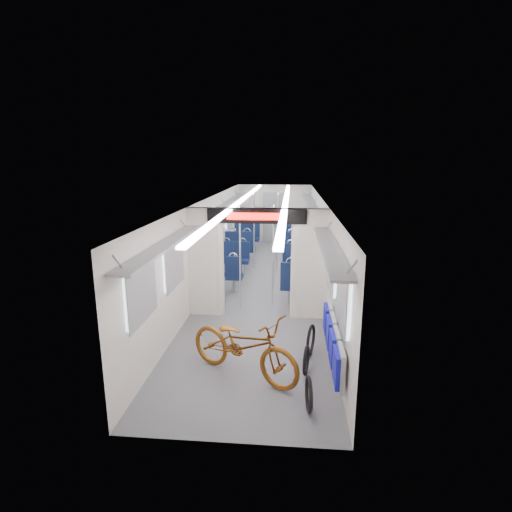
% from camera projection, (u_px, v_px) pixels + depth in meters
% --- Properties ---
extents(carriage, '(12.00, 12.02, 2.31)m').
position_uv_depth(carriage, '(263.00, 232.00, 9.90)').
color(carriage, '#515456').
rests_on(carriage, ground).
extents(bicycle, '(2.04, 1.56, 1.03)m').
position_uv_depth(bicycle, '(244.00, 345.00, 6.04)').
color(bicycle, brown).
rests_on(bicycle, ground).
extents(flip_bench, '(0.12, 2.12, 0.54)m').
position_uv_depth(flip_bench, '(333.00, 340.00, 6.05)').
color(flip_bench, gray).
rests_on(flip_bench, carriage).
extents(bike_hoop_a, '(0.09, 0.49, 0.48)m').
position_uv_depth(bike_hoop_a, '(309.00, 396.00, 5.25)').
color(bike_hoop_a, black).
rests_on(bike_hoop_a, ground).
extents(bike_hoop_b, '(0.13, 0.47, 0.47)m').
position_uv_depth(bike_hoop_b, '(306.00, 362.00, 6.16)').
color(bike_hoop_b, black).
rests_on(bike_hoop_b, ground).
extents(bike_hoop_c, '(0.19, 0.52, 0.53)m').
position_uv_depth(bike_hoop_c, '(311.00, 341.00, 6.80)').
color(bike_hoop_c, black).
rests_on(bike_hoop_c, ground).
extents(seat_bay_near_left, '(0.88, 1.94, 1.06)m').
position_uv_depth(seat_bay_near_left, '(230.00, 264.00, 10.74)').
color(seat_bay_near_left, '#0B1634').
rests_on(seat_bay_near_left, ground).
extents(seat_bay_near_right, '(0.93, 2.16, 1.13)m').
position_uv_depth(seat_bay_near_right, '(300.00, 270.00, 10.01)').
color(seat_bay_near_right, '#0B1634').
rests_on(seat_bay_near_right, ground).
extents(seat_bay_far_left, '(0.94, 2.23, 1.15)m').
position_uv_depth(seat_bay_far_left, '(244.00, 239.00, 13.83)').
color(seat_bay_far_left, '#0B1634').
rests_on(seat_bay_far_left, ground).
extents(seat_bay_far_right, '(0.89, 2.00, 1.08)m').
position_uv_depth(seat_bay_far_right, '(298.00, 240.00, 13.96)').
color(seat_bay_far_right, '#0B1634').
rests_on(seat_bay_far_right, ground).
extents(stanchion_near_left, '(0.04, 0.04, 2.30)m').
position_uv_depth(stanchion_near_left, '(240.00, 259.00, 8.65)').
color(stanchion_near_left, silver).
rests_on(stanchion_near_left, ground).
extents(stanchion_near_right, '(0.04, 0.04, 2.30)m').
position_uv_depth(stanchion_near_right, '(273.00, 257.00, 8.88)').
color(stanchion_near_right, silver).
rests_on(stanchion_near_right, ground).
extents(stanchion_far_left, '(0.04, 0.04, 2.30)m').
position_uv_depth(stanchion_far_left, '(254.00, 231.00, 12.02)').
color(stanchion_far_left, silver).
rests_on(stanchion_far_left, ground).
extents(stanchion_far_right, '(0.05, 0.05, 2.30)m').
position_uv_depth(stanchion_far_right, '(277.00, 231.00, 12.04)').
color(stanchion_far_right, silver).
rests_on(stanchion_far_right, ground).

